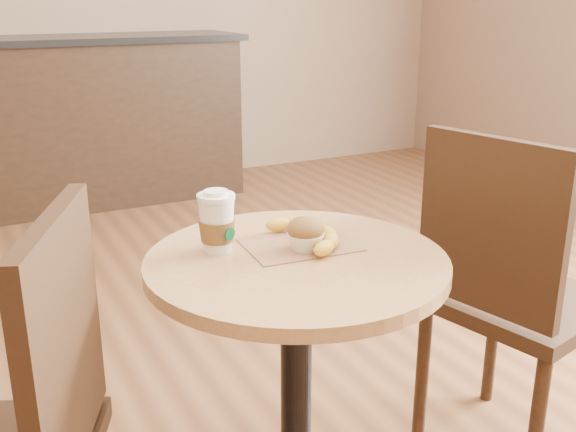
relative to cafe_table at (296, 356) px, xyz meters
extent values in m
cylinder|color=black|center=(0.00, 0.00, -0.14)|extent=(0.07, 0.07, 0.72)
cylinder|color=tan|center=(0.00, 0.00, 0.22)|extent=(0.65, 0.65, 0.03)
cube|color=#311F11|center=(-0.50, -0.12, 0.22)|extent=(0.19, 0.38, 0.44)
cube|color=#311F11|center=(0.72, 0.03, -0.04)|extent=(0.51, 0.51, 0.04)
cylinder|color=#311F11|center=(0.85, 0.25, -0.27)|extent=(0.04, 0.04, 0.48)
cylinder|color=#311F11|center=(0.59, -0.18, -0.27)|extent=(0.04, 0.04, 0.48)
cylinder|color=#311F11|center=(0.50, 0.16, -0.27)|extent=(0.04, 0.04, 0.48)
cube|color=#311F11|center=(0.53, -0.01, 0.23)|extent=(0.12, 0.40, 0.44)
cube|color=black|center=(0.00, 3.16, -0.01)|extent=(2.20, 0.60, 1.00)
cube|color=black|center=(0.00, 3.16, 0.51)|extent=(2.30, 0.65, 0.04)
cube|color=#926647|center=(0.04, 0.06, 0.24)|extent=(0.25, 0.20, 0.00)
cylinder|color=white|center=(-0.14, 0.11, 0.36)|extent=(0.08, 0.08, 0.01)
cylinder|color=white|center=(-0.14, 0.11, 0.37)|extent=(0.05, 0.05, 0.01)
cylinder|color=#074D25|center=(-0.12, 0.07, 0.29)|extent=(0.03, 0.01, 0.03)
ellipsoid|color=brown|center=(0.03, 0.02, 0.29)|extent=(0.08, 0.08, 0.05)
ellipsoid|color=beige|center=(0.03, 0.02, 0.31)|extent=(0.03, 0.03, 0.02)
camera|label=1|loc=(-0.62, -1.18, 0.77)|focal=42.00mm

